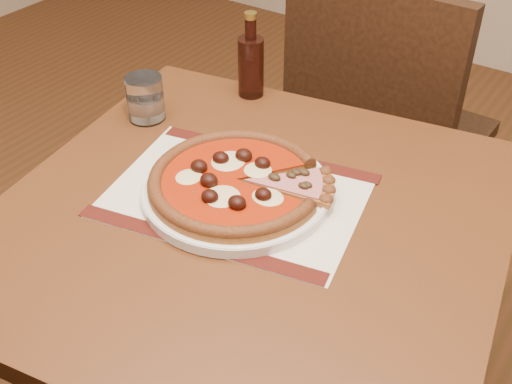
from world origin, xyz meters
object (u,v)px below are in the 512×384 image
chair_far (381,125)px  plate (236,190)px  table (249,258)px  water_glass (145,98)px  pizza (236,181)px  bottle (251,64)px

chair_far → plate: bearing=94.1°
table → water_glass: size_ratio=10.34×
chair_far → pizza: size_ratio=3.21×
table → plate: bearing=149.7°
plate → bottle: 0.36m
plate → water_glass: 0.31m
table → plate: size_ratio=2.91×
table → plate: 0.12m
plate → pizza: bearing=-146.7°
table → water_glass: bearing=158.8°
chair_far → table: bearing=97.6°
table → plate: (-0.04, 0.03, 0.11)m
table → chair_far: chair_far is taller
table → water_glass: 0.39m
plate → pizza: pizza is taller
chair_far → water_glass: bearing=66.8°
water_glass → plate: bearing=-19.8°
pizza → bottle: bearing=120.5°
plate → pizza: (-0.00, -0.00, 0.02)m
plate → water_glass: (-0.29, 0.11, 0.03)m
pizza → water_glass: size_ratio=3.29×
chair_far → plate: (0.03, -0.68, 0.23)m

